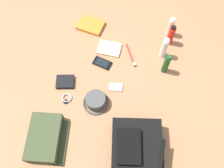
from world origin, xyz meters
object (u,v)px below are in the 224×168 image
(backpack, at_px, (136,151))
(toothpaste_tube, at_px, (164,48))
(notepad, at_px, (109,49))
(media_player, at_px, (116,87))
(toiletry_pouch, at_px, (45,138))
(paperback_novel, at_px, (91,25))
(wallet, at_px, (65,82))
(bucket_hat, at_px, (96,101))
(lotion_bottle, at_px, (170,27))
(shampoo_bottle, at_px, (166,64))
(wristwatch, at_px, (67,98))
(toothbrush, at_px, (131,56))
(cell_phone, at_px, (102,63))
(sunscreen_spray, at_px, (171,35))

(backpack, xyz_separation_m, toothpaste_tube, (-0.67, 0.06, 0.02))
(notepad, bearing_deg, media_player, 21.10)
(toiletry_pouch, height_order, toothpaste_tube, toothpaste_tube)
(paperback_novel, relative_size, wallet, 1.77)
(notepad, bearing_deg, bucket_hat, 1.27)
(lotion_bottle, bearing_deg, shampoo_bottle, 1.18)
(backpack, distance_m, wristwatch, 0.52)
(shampoo_bottle, distance_m, toothbrush, 0.24)
(backpack, height_order, wallet, backpack)
(bucket_hat, distance_m, wristwatch, 0.18)
(shampoo_bottle, relative_size, media_player, 1.87)
(shampoo_bottle, distance_m, notepad, 0.40)
(bucket_hat, relative_size, toothbrush, 0.94)
(lotion_bottle, bearing_deg, cell_phone, -49.92)
(backpack, relative_size, media_player, 4.19)
(toothpaste_tube, distance_m, wallet, 0.67)
(backpack, distance_m, toothbrush, 0.63)
(toiletry_pouch, distance_m, lotion_bottle, 1.06)
(backpack, xyz_separation_m, sunscreen_spray, (-0.79, 0.09, 0.01))
(paperback_novel, bearing_deg, sunscreen_spray, 88.16)
(lotion_bottle, xyz_separation_m, media_player, (0.48, -0.27, -0.07))
(bucket_hat, height_order, media_player, bucket_hat)
(toiletry_pouch, relative_size, wristwatch, 4.08)
(paperback_novel, height_order, notepad, paperback_novel)
(backpack, height_order, toiletry_pouch, backpack)
(media_player, bearing_deg, toiletry_pouch, -37.82)
(sunscreen_spray, distance_m, toothpaste_tube, 0.12)
(toiletry_pouch, height_order, sunscreen_spray, sunscreen_spray)
(bucket_hat, relative_size, shampoo_bottle, 0.96)
(bucket_hat, bearing_deg, wallet, -112.40)
(toiletry_pouch, height_order, toothbrush, toiletry_pouch)
(bucket_hat, relative_size, sunscreen_spray, 0.99)
(toiletry_pouch, xyz_separation_m, notepad, (-0.67, 0.21, -0.03))
(bucket_hat, xyz_separation_m, wristwatch, (0.01, -0.18, -0.03))
(toiletry_pouch, height_order, notepad, toiletry_pouch)
(sunscreen_spray, distance_m, paperback_novel, 0.56)
(bucket_hat, height_order, cell_phone, bucket_hat)
(lotion_bottle, height_order, cell_phone, lotion_bottle)
(sunscreen_spray, relative_size, cell_phone, 1.25)
(backpack, xyz_separation_m, toiletry_pouch, (0.03, -0.50, -0.03))
(wallet, bearing_deg, cell_phone, 120.45)
(media_player, height_order, wristwatch, same)
(backpack, height_order, wristwatch, backpack)
(wristwatch, bearing_deg, media_player, 117.30)
(sunscreen_spray, relative_size, media_player, 1.82)
(sunscreen_spray, xyz_separation_m, notepad, (0.14, -0.39, -0.07))
(media_player, bearing_deg, paperback_novel, -147.45)
(toiletry_pouch, bearing_deg, cell_phone, 160.81)
(lotion_bottle, height_order, paperback_novel, lotion_bottle)
(paperback_novel, xyz_separation_m, wristwatch, (0.57, -0.00, -0.01))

